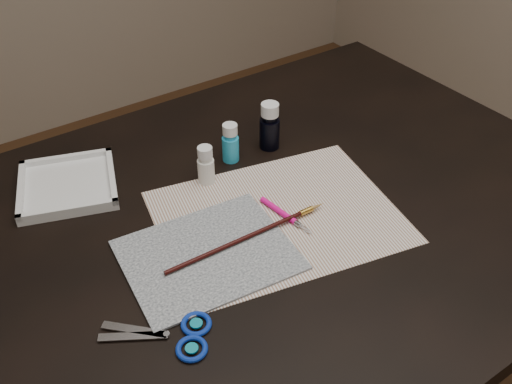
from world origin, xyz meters
TOP-DOWN VIEW (x-y plane):
  - table at (0.00, 0.00)m, footprint 1.30×0.90m
  - paper at (0.03, -0.03)m, footprint 0.47×0.39m
  - canvas at (-0.12, -0.04)m, footprint 0.29×0.24m
  - paint_bottle_white at (-0.02, 0.13)m, footprint 0.04×0.04m
  - paint_bottle_cyan at (0.05, 0.17)m, footprint 0.04×0.04m
  - paint_bottle_navy at (0.14, 0.16)m, footprint 0.05×0.05m
  - paintbrush at (-0.05, -0.05)m, footprint 0.31×0.02m
  - craft_knife at (0.04, -0.04)m, footprint 0.03×0.13m
  - scissors at (-0.27, -0.14)m, footprint 0.20×0.17m
  - palette_tray at (-0.25, 0.26)m, footprint 0.22×0.22m

SIDE VIEW (x-z plane):
  - table at x=0.00m, z-range 0.00..0.75m
  - paper at x=0.03m, z-range 0.75..0.75m
  - canvas at x=-0.12m, z-range 0.75..0.76m
  - scissors at x=-0.27m, z-range 0.75..0.76m
  - craft_knife at x=0.04m, z-range 0.75..0.76m
  - palette_tray at x=-0.25m, z-range 0.75..0.77m
  - paintbrush at x=-0.05m, z-range 0.76..0.77m
  - paint_bottle_white at x=-0.02m, z-range 0.75..0.83m
  - paint_bottle_cyan at x=0.05m, z-range 0.75..0.83m
  - paint_bottle_navy at x=0.14m, z-range 0.75..0.85m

